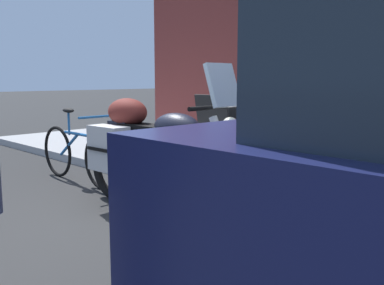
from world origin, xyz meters
name	(u,v)px	position (x,y,z in m)	size (l,w,h in m)	color
ground_plane	(108,236)	(0.00, 0.00, 0.00)	(80.00, 80.00, 0.00)	#292929
touring_motorcycle	(150,151)	(-0.22, 0.65, 0.61)	(2.21, 0.71, 1.41)	black
parked_bicycle	(77,154)	(-1.81, 0.80, 0.37)	(1.69, 0.48, 0.93)	black
sandwich_board_sign	(220,130)	(-0.90, 2.43, 0.60)	(0.55, 0.42, 0.96)	black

